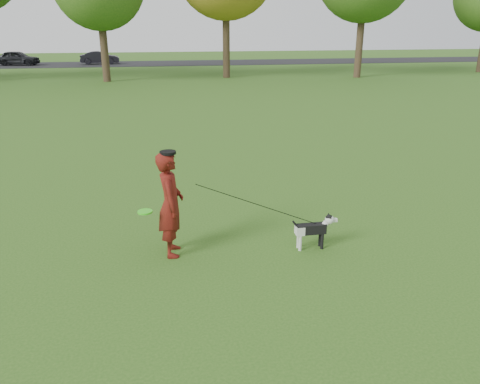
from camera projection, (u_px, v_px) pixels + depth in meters
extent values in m
plane|color=#285116|center=(230.00, 258.00, 7.41)|extent=(120.00, 120.00, 0.00)
cube|color=black|center=(164.00, 63.00, 44.45)|extent=(120.00, 7.00, 0.02)
imported|color=#520E0B|center=(171.00, 204.00, 7.30)|extent=(0.43, 0.63, 1.69)
cube|color=black|center=(311.00, 229.00, 7.63)|extent=(0.49, 0.15, 0.16)
cube|color=silver|center=(300.00, 230.00, 7.60)|extent=(0.14, 0.16, 0.15)
cylinder|color=silver|center=(300.00, 243.00, 7.62)|extent=(0.05, 0.05, 0.27)
cylinder|color=silver|center=(298.00, 240.00, 7.72)|extent=(0.05, 0.05, 0.27)
cylinder|color=black|center=(322.00, 241.00, 7.69)|extent=(0.05, 0.05, 0.27)
cylinder|color=black|center=(320.00, 239.00, 7.78)|extent=(0.05, 0.05, 0.27)
cylinder|color=silver|center=(324.00, 226.00, 7.65)|extent=(0.16, 0.10, 0.17)
sphere|color=silver|center=(330.00, 220.00, 7.64)|extent=(0.15, 0.15, 0.15)
sphere|color=black|center=(329.00, 218.00, 7.62)|extent=(0.12, 0.12, 0.12)
cube|color=silver|center=(334.00, 220.00, 7.65)|extent=(0.10, 0.06, 0.05)
sphere|color=black|center=(337.00, 220.00, 7.66)|extent=(0.03, 0.03, 0.03)
cone|color=black|center=(330.00, 216.00, 7.57)|extent=(0.05, 0.05, 0.06)
cone|color=black|center=(328.00, 214.00, 7.65)|extent=(0.05, 0.05, 0.06)
cylinder|color=black|center=(297.00, 227.00, 7.57)|extent=(0.17, 0.03, 0.22)
cylinder|color=black|center=(321.00, 225.00, 7.64)|extent=(0.11, 0.11, 0.02)
imported|color=black|center=(17.00, 58.00, 42.06)|extent=(3.93, 2.12, 1.27)
imported|color=black|center=(100.00, 58.00, 43.28)|extent=(3.50, 1.31, 1.14)
cylinder|color=#39E11C|center=(145.00, 212.00, 7.16)|extent=(0.23, 0.23, 0.02)
cylinder|color=black|center=(168.00, 153.00, 7.02)|extent=(0.25, 0.25, 0.04)
cylinder|color=#38281C|center=(104.00, 48.00, 29.65)|extent=(0.48, 0.48, 4.20)
cylinder|color=#38281C|center=(226.00, 40.00, 31.77)|extent=(0.48, 0.48, 5.04)
cylinder|color=#38281C|center=(360.00, 41.00, 31.93)|extent=(0.48, 0.48, 4.83)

